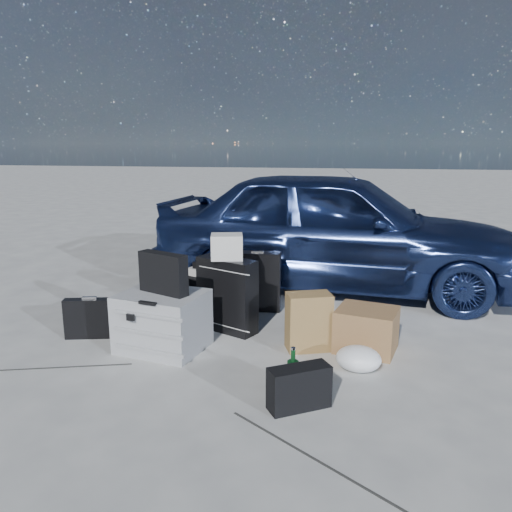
{
  "coord_description": "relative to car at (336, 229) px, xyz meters",
  "views": [
    {
      "loc": [
        0.9,
        -3.38,
        1.58
      ],
      "look_at": [
        0.06,
        0.85,
        0.61
      ],
      "focal_mm": 35.0,
      "sensor_mm": 36.0,
      "label": 1
    }
  ],
  "objects": [
    {
      "name": "flat_box_white",
      "position": [
        -1.07,
        -1.16,
        -0.24
      ],
      "size": [
        0.47,
        0.41,
        0.07
      ],
      "primitive_type": "cube",
      "rotation": [
        0.0,
        0.0,
        -0.38
      ],
      "color": "silver",
      "rests_on": "duffel_bag"
    },
    {
      "name": "suitcase_left",
      "position": [
        -0.69,
        -0.93,
        -0.38
      ],
      "size": [
        0.45,
        0.2,
        0.57
      ],
      "primitive_type": "cube",
      "rotation": [
        0.0,
        0.0,
        0.08
      ],
      "color": "black",
      "rests_on": "ground"
    },
    {
      "name": "ground",
      "position": [
        -0.7,
        -2.1,
        -0.67
      ],
      "size": [
        60.0,
        60.0,
        0.0
      ],
      "primitive_type": "plane",
      "color": "beige",
      "rests_on": "ground"
    },
    {
      "name": "briefcase",
      "position": [
        -1.91,
        -1.9,
        -0.5
      ],
      "size": [
        0.44,
        0.2,
        0.33
      ],
      "primitive_type": "cube",
      "rotation": [
        0.0,
        0.0,
        0.26
      ],
      "color": "black",
      "rests_on": "ground"
    },
    {
      "name": "duffel_bag",
      "position": [
        -1.05,
        -1.17,
        -0.47
      ],
      "size": [
        0.78,
        0.34,
        0.39
      ],
      "primitive_type": "cube",
      "rotation": [
        0.0,
        0.0,
        -0.0
      ],
      "color": "black",
      "rests_on": "ground"
    },
    {
      "name": "cardboard_box",
      "position": [
        0.33,
        -1.72,
        -0.5
      ],
      "size": [
        0.52,
        0.48,
        0.33
      ],
      "primitive_type": "cube",
      "rotation": [
        0.0,
        0.0,
        -0.22
      ],
      "color": "olive",
      "rests_on": "ground"
    },
    {
      "name": "green_bottle",
      "position": [
        -0.15,
        -2.51,
        -0.52
      ],
      "size": [
        0.08,
        0.08,
        0.3
      ],
      "primitive_type": "cylinder",
      "rotation": [
        0.0,
        0.0,
        0.12
      ],
      "color": "#0B3315",
      "rests_on": "ground"
    },
    {
      "name": "car",
      "position": [
        0.0,
        0.0,
        0.0
      ],
      "size": [
        4.03,
        1.89,
        1.33
      ],
      "primitive_type": "imported",
      "rotation": [
        0.0,
        0.0,
        1.49
      ],
      "color": "navy",
      "rests_on": "ground"
    },
    {
      "name": "messenger_bag",
      "position": [
        -0.09,
        -2.7,
        -0.53
      ],
      "size": [
        0.4,
        0.33,
        0.27
      ],
      "primitive_type": "cube",
      "rotation": [
        0.0,
        0.0,
        0.57
      ],
      "color": "black",
      "rests_on": "ground"
    },
    {
      "name": "laptop_bag",
      "position": [
        -1.22,
        -1.99,
        -0.05
      ],
      "size": [
        0.43,
        0.26,
        0.32
      ],
      "primitive_type": "cube",
      "rotation": [
        0.0,
        0.0,
        -0.39
      ],
      "color": "black",
      "rests_on": "pelican_case"
    },
    {
      "name": "flat_box_black",
      "position": [
        -1.09,
        -1.15,
        -0.18
      ],
      "size": [
        0.32,
        0.25,
        0.06
      ],
      "primitive_type": "cube",
      "rotation": [
        0.0,
        0.0,
        -0.18
      ],
      "color": "black",
      "rests_on": "flat_box_white"
    },
    {
      "name": "white_carton",
      "position": [
        -0.84,
        -1.52,
        0.07
      ],
      "size": [
        0.3,
        0.27,
        0.21
      ],
      "primitive_type": "cube",
      "rotation": [
        0.0,
        0.0,
        0.25
      ],
      "color": "silver",
      "rests_on": "suitcase_right"
    },
    {
      "name": "pelican_case",
      "position": [
        -1.24,
        -2.0,
        -0.44
      ],
      "size": [
        0.71,
        0.61,
        0.45
      ],
      "primitive_type": "cube",
      "rotation": [
        0.0,
        0.0,
        -0.18
      ],
      "color": "#A2A5A7",
      "rests_on": "ground"
    },
    {
      "name": "kraft_bag",
      "position": [
        -0.12,
        -1.79,
        -0.44
      ],
      "size": [
        0.39,
        0.31,
        0.45
      ],
      "primitive_type": "cube",
      "rotation": [
        0.0,
        0.0,
        0.36
      ],
      "color": "olive",
      "rests_on": "ground"
    },
    {
      "name": "plastic_bag",
      "position": [
        0.27,
        -2.1,
        -0.58
      ],
      "size": [
        0.35,
        0.31,
        0.18
      ],
      "primitive_type": "ellipsoid",
      "rotation": [
        0.0,
        0.0,
        -0.13
      ],
      "color": "white",
      "rests_on": "ground"
    },
    {
      "name": "suitcase_right",
      "position": [
        -0.84,
        -1.52,
        -0.35
      ],
      "size": [
        0.56,
        0.39,
        0.64
      ],
      "primitive_type": "cube",
      "rotation": [
        0.0,
        0.0,
        -0.43
      ],
      "color": "black",
      "rests_on": "ground"
    }
  ]
}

